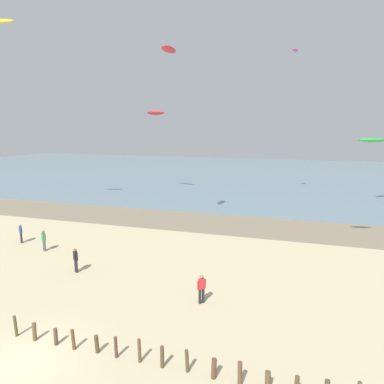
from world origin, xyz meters
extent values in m
plane|color=#C6B58C|center=(0.00, 0.00, 0.00)|extent=(160.00, 160.00, 0.00)
cube|color=#84755B|center=(0.00, 23.51, 0.00)|extent=(120.00, 7.57, 0.01)
cube|color=slate|center=(0.00, 62.29, 0.05)|extent=(160.00, 70.00, 0.10)
cylinder|color=#4C4728|center=(-1.73, 1.45, 0.54)|extent=(0.14, 0.19, 1.08)
cylinder|color=brown|center=(-0.65, 1.45, 0.44)|extent=(0.20, 0.22, 0.88)
cylinder|color=brown|center=(0.53, 1.46, 0.39)|extent=(0.21, 0.22, 0.80)
cylinder|color=brown|center=(1.51, 1.39, 0.48)|extent=(0.20, 0.16, 0.98)
cylinder|color=brown|center=(2.66, 1.48, 0.42)|extent=(0.20, 0.22, 0.86)
cylinder|color=brown|center=(3.65, 1.42, 0.50)|extent=(0.16, 0.18, 1.01)
cylinder|color=brown|center=(4.75, 1.47, 0.53)|extent=(0.16, 0.15, 1.07)
cylinder|color=brown|center=(5.81, 1.41, 0.50)|extent=(0.19, 0.21, 1.01)
cylinder|color=brown|center=(6.88, 1.46, 0.50)|extent=(0.18, 0.20, 1.02)
cylinder|color=brown|center=(8.01, 1.44, 0.42)|extent=(0.22, 0.23, 0.85)
cylinder|color=brown|center=(9.06, 1.37, 0.49)|extent=(0.20, 0.23, 0.99)
cylinder|color=brown|center=(10.13, 1.40, 0.39)|extent=(0.23, 0.25, 0.79)
cylinder|color=#232328|center=(6.02, 7.19, 0.44)|extent=(0.16, 0.16, 0.88)
cylinder|color=#232328|center=(5.87, 7.02, 0.44)|extent=(0.16, 0.16, 0.88)
cube|color=red|center=(5.95, 7.10, 1.18)|extent=(0.40, 0.41, 0.60)
sphere|color=#9E7051|center=(5.95, 7.10, 1.60)|extent=(0.22, 0.22, 0.22)
cylinder|color=red|center=(6.11, 7.28, 1.13)|extent=(0.09, 0.09, 0.52)
cylinder|color=red|center=(5.79, 6.93, 1.13)|extent=(0.09, 0.09, 0.52)
cylinder|color=#232328|center=(-11.79, 12.74, 0.44)|extent=(0.16, 0.16, 0.88)
cylinder|color=#232328|center=(-11.63, 12.59, 0.44)|extent=(0.16, 0.16, 0.88)
cube|color=#2D4CA5|center=(-11.71, 12.67, 1.18)|extent=(0.41, 0.41, 0.60)
sphere|color=tan|center=(-11.71, 12.67, 1.60)|extent=(0.22, 0.22, 0.22)
cylinder|color=#2D4CA5|center=(-11.89, 12.83, 1.13)|extent=(0.09, 0.09, 0.52)
cylinder|color=#2D4CA5|center=(-11.54, 12.50, 1.13)|extent=(0.09, 0.09, 0.52)
cylinder|color=#4C4C56|center=(-8.54, 11.64, 0.44)|extent=(0.16, 0.16, 0.88)
cylinder|color=#4C4C56|center=(-8.36, 11.53, 0.44)|extent=(0.16, 0.16, 0.88)
cube|color=#338C4C|center=(-8.45, 11.59, 1.18)|extent=(0.42, 0.37, 0.60)
sphere|color=brown|center=(-8.45, 11.59, 1.60)|extent=(0.22, 0.22, 0.22)
cylinder|color=#338C4C|center=(-8.66, 11.71, 1.13)|extent=(0.09, 0.09, 0.52)
cylinder|color=#338C4C|center=(-8.24, 11.46, 1.13)|extent=(0.09, 0.09, 0.52)
cylinder|color=#232328|center=(-3.39, 8.67, 0.44)|extent=(0.16, 0.16, 0.88)
cylinder|color=#232328|center=(-3.56, 8.80, 0.44)|extent=(0.16, 0.16, 0.88)
cube|color=black|center=(-3.47, 8.74, 1.18)|extent=(0.42, 0.39, 0.60)
sphere|color=brown|center=(-3.47, 8.74, 1.60)|extent=(0.22, 0.22, 0.22)
cylinder|color=black|center=(-3.28, 8.59, 1.13)|extent=(0.09, 0.09, 0.52)
cylinder|color=black|center=(-3.66, 8.88, 1.13)|extent=(0.09, 0.09, 0.52)
ellipsoid|color=#E54C99|center=(9.80, 36.32, 19.11)|extent=(0.93, 1.90, 0.31)
ellipsoid|color=red|center=(-0.42, 19.33, 16.46)|extent=(1.01, 2.58, 0.60)
ellipsoid|color=red|center=(-8.87, 36.33, 11.79)|extent=(3.58, 2.51, 0.84)
ellipsoid|color=green|center=(16.13, 18.86, 8.90)|extent=(2.12, 1.06, 0.45)
ellipsoid|color=yellow|center=(-19.11, 20.51, 20.55)|extent=(2.67, 1.46, 0.70)
camera|label=1|loc=(10.74, -10.61, 9.94)|focal=32.58mm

